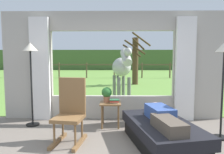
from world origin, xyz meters
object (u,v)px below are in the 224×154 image
floor_lamp_left (31,59)px  horse (122,68)px  rocking_chair (70,111)px  pasture_tree (135,59)px  floor_lamp_right (224,61)px  side_table (110,107)px  potted_plant (107,94)px  recliner_sofa (161,133)px  reclining_person (162,116)px  book_stack (115,101)px

floor_lamp_left → horse: (2.01, 2.26, -0.29)m
rocking_chair → pasture_tree: size_ratio=0.41×
floor_lamp_right → pasture_tree: size_ratio=0.64×
floor_lamp_right → side_table: bearing=162.9°
pasture_tree → rocking_chair: bearing=-103.5°
potted_plant → recliner_sofa: bearing=-48.1°
reclining_person → floor_lamp_left: (-2.57, 1.10, 0.92)m
potted_plant → floor_lamp_right: (2.11, -0.69, 0.71)m
floor_lamp_left → side_table: bearing=-2.0°
book_stack → horse: (0.22, 2.38, 0.59)m
recliner_sofa → floor_lamp_right: size_ratio=1.06×
book_stack → horse: bearing=84.6°
recliner_sofa → horse: (-0.55, 3.31, 0.94)m
recliner_sofa → book_stack: size_ratio=9.30×
book_stack → side_table: bearing=144.7°
reclining_person → horse: bearing=87.1°
pasture_tree → floor_lamp_right: bearing=-83.6°
recliner_sofa → side_table: size_ratio=3.56×
horse → rocking_chair: bearing=62.5°
rocking_chair → horse: horse is taller
pasture_tree → floor_lamp_left: bearing=-112.8°
floor_lamp_right → horse: 3.42m
reclining_person → pasture_tree: bearing=75.4°
pasture_tree → potted_plant: bearing=-100.4°
side_table → floor_lamp_right: (2.03, -0.63, 0.99)m
book_stack → pasture_tree: bearing=81.1°
rocking_chair → floor_lamp_right: size_ratio=0.64×
reclining_person → side_table: 1.36m
floor_lamp_right → pasture_tree: bearing=96.4°
floor_lamp_right → horse: bearing=120.3°
side_table → pasture_tree: 7.10m
horse → pasture_tree: pasture_tree is taller
potted_plant → floor_lamp_left: size_ratio=0.18×
reclining_person → potted_plant: bearing=118.4°
floor_lamp_right → potted_plant: bearing=162.0°
recliner_sofa → book_stack: (-0.78, 0.93, 0.35)m
book_stack → recliner_sofa: bearing=-50.1°
rocking_chair → floor_lamp_right: 2.85m
recliner_sofa → potted_plant: potted_plant is taller
rocking_chair → horse: 3.33m
rocking_chair → horse: (0.99, 3.12, 0.61)m
side_table → floor_lamp_left: floor_lamp_left is taller
book_stack → floor_lamp_left: (-1.79, 0.12, 0.88)m
floor_lamp_right → pasture_tree: (-0.85, 7.56, -0.01)m
horse → pasture_tree: bearing=-110.5°
floor_lamp_right → book_stack: bearing=163.8°
book_stack → floor_lamp_right: floor_lamp_right is taller
reclining_person → floor_lamp_right: 1.52m
reclining_person → recliner_sofa: bearing=77.7°
recliner_sofa → potted_plant: 1.49m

